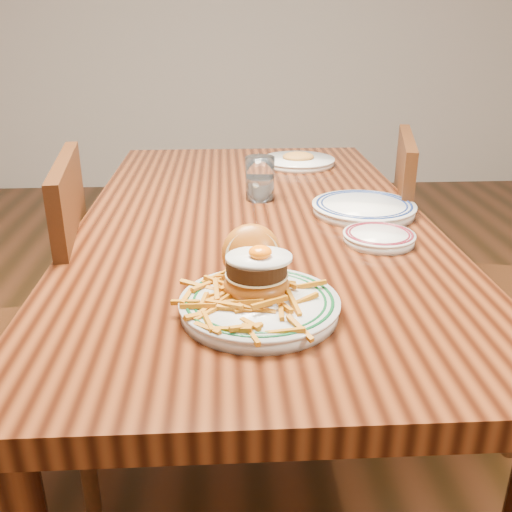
{
  "coord_description": "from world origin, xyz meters",
  "views": [
    {
      "loc": [
        -0.07,
        -1.35,
        1.2
      ],
      "look_at": [
        -0.03,
        -0.5,
        0.85
      ],
      "focal_mm": 40.0,
      "sensor_mm": 36.0,
      "label": 1
    }
  ],
  "objects": [
    {
      "name": "main_plate",
      "position": [
        -0.02,
        -0.49,
        0.79
      ],
      "size": [
        0.27,
        0.28,
        0.13
      ],
      "rotation": [
        0.0,
        0.0,
        0.09
      ],
      "color": "silver",
      "rests_on": "table"
    },
    {
      "name": "chair_left",
      "position": [
        -0.55,
        -0.09,
        0.49
      ],
      "size": [
        0.48,
        0.48,
        0.91
      ],
      "rotation": [
        0.0,
        0.0,
        0.14
      ],
      "color": "#3E1A0D",
      "rests_on": "floor"
    },
    {
      "name": "side_plate",
      "position": [
        0.26,
        -0.2,
        0.76
      ],
      "size": [
        0.16,
        0.16,
        0.02
      ],
      "rotation": [
        0.0,
        0.0,
        0.35
      ],
      "color": "silver",
      "rests_on": "table"
    },
    {
      "name": "rear_plate",
      "position": [
        0.27,
        0.0,
        0.77
      ],
      "size": [
        0.26,
        0.26,
        0.03
      ],
      "rotation": [
        0.0,
        0.0,
        -0.4
      ],
      "color": "silver",
      "rests_on": "table"
    },
    {
      "name": "floor",
      "position": [
        0.0,
        0.0,
        0.0
      ],
      "size": [
        6.0,
        6.0,
        0.0
      ],
      "primitive_type": "plane",
      "color": "black",
      "rests_on": "ground"
    },
    {
      "name": "water_glass",
      "position": [
        0.02,
        0.14,
        0.8
      ],
      "size": [
        0.08,
        0.08,
        0.12
      ],
      "color": "white",
      "rests_on": "table"
    },
    {
      "name": "chair_right",
      "position": [
        0.56,
        0.19,
        0.48
      ],
      "size": [
        0.51,
        0.51,
        0.9
      ],
      "rotation": [
        0.0,
        0.0,
        2.9
      ],
      "color": "#3E1A0D",
      "rests_on": "floor"
    },
    {
      "name": "far_plate",
      "position": [
        0.17,
        0.53,
        0.76
      ],
      "size": [
        0.24,
        0.24,
        0.04
      ],
      "rotation": [
        0.0,
        0.0,
        -0.04
      ],
      "color": "silver",
      "rests_on": "table"
    },
    {
      "name": "table",
      "position": [
        0.0,
        0.0,
        0.66
      ],
      "size": [
        0.85,
        1.6,
        0.75
      ],
      "color": "black",
      "rests_on": "floor"
    }
  ]
}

